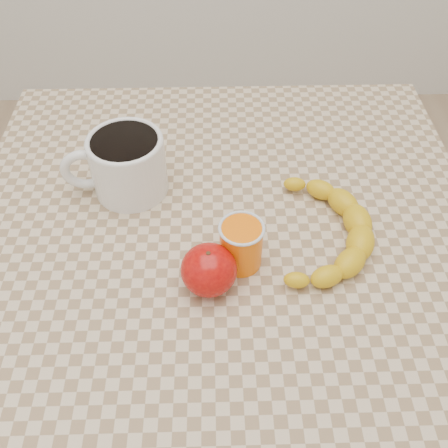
{
  "coord_description": "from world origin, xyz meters",
  "views": [
    {
      "loc": [
        -0.01,
        -0.5,
        1.32
      ],
      "look_at": [
        0.0,
        0.0,
        0.77
      ],
      "focal_mm": 40.0,
      "sensor_mm": 36.0,
      "label": 1
    }
  ],
  "objects_px": {
    "apple": "(209,270)",
    "banana": "(323,231)",
    "table": "(224,267)",
    "coffee_mug": "(126,163)",
    "orange_juice_glass": "(241,244)"
  },
  "relations": [
    {
      "from": "apple",
      "to": "banana",
      "type": "height_order",
      "value": "apple"
    },
    {
      "from": "table",
      "to": "apple",
      "type": "height_order",
      "value": "apple"
    },
    {
      "from": "orange_juice_glass",
      "to": "coffee_mug",
      "type": "bearing_deg",
      "value": 137.89
    },
    {
      "from": "table",
      "to": "banana",
      "type": "xyz_separation_m",
      "value": [
        0.14,
        -0.02,
        0.11
      ]
    },
    {
      "from": "table",
      "to": "apple",
      "type": "distance_m",
      "value": 0.16
    },
    {
      "from": "orange_juice_glass",
      "to": "banana",
      "type": "relative_size",
      "value": 0.25
    },
    {
      "from": "apple",
      "to": "banana",
      "type": "bearing_deg",
      "value": 25.18
    },
    {
      "from": "coffee_mug",
      "to": "apple",
      "type": "relative_size",
      "value": 1.87
    },
    {
      "from": "table",
      "to": "orange_juice_glass",
      "type": "height_order",
      "value": "orange_juice_glass"
    },
    {
      "from": "coffee_mug",
      "to": "banana",
      "type": "height_order",
      "value": "coffee_mug"
    },
    {
      "from": "coffee_mug",
      "to": "orange_juice_glass",
      "type": "height_order",
      "value": "coffee_mug"
    },
    {
      "from": "table",
      "to": "orange_juice_glass",
      "type": "xyz_separation_m",
      "value": [
        0.02,
        -0.06,
        0.12
      ]
    },
    {
      "from": "table",
      "to": "banana",
      "type": "bearing_deg",
      "value": -6.88
    },
    {
      "from": "coffee_mug",
      "to": "banana",
      "type": "xyz_separation_m",
      "value": [
        0.3,
        -0.12,
        -0.03
      ]
    },
    {
      "from": "coffee_mug",
      "to": "apple",
      "type": "xyz_separation_m",
      "value": [
        0.13,
        -0.2,
        -0.02
      ]
    }
  ]
}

